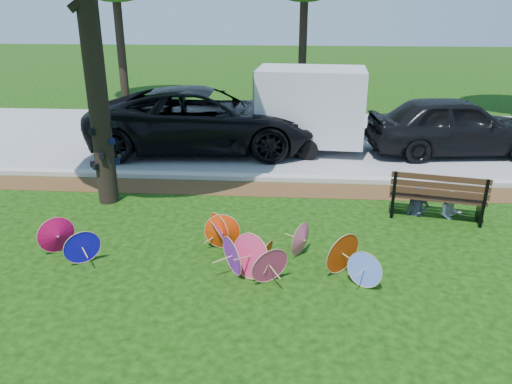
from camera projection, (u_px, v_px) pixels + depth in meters
ground at (216, 288)px, 8.01m from camera, size 90.00×90.00×0.00m
mulch_strip at (243, 189)px, 12.19m from camera, size 90.00×1.00×0.01m
curb at (246, 177)px, 12.82m from camera, size 90.00×0.30×0.12m
street at (257, 137)px, 16.70m from camera, size 90.00×8.00×0.01m
parasol_pile at (233, 247)px, 8.61m from camera, size 6.00×1.82×0.79m
black_van at (204, 120)px, 15.01m from camera, size 7.02×3.64×1.89m
dark_pickup at (455, 126)px, 14.64m from camera, size 5.27×2.61×1.73m
cargo_trailer at (311, 105)px, 14.80m from camera, size 3.24×2.19×2.77m
park_bench at (437, 194)px, 10.47m from camera, size 2.07×1.13×1.02m
person_left at (420, 187)px, 10.49m from camera, size 0.49×0.34×1.27m
person_right at (453, 193)px, 10.48m from camera, size 0.58×0.48×1.07m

